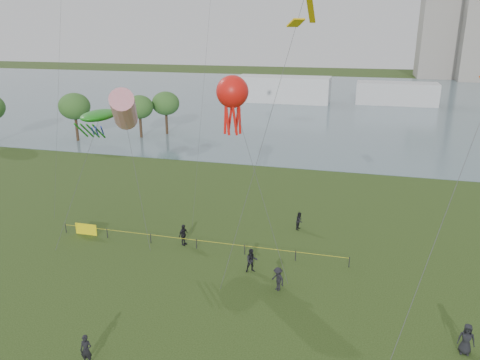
# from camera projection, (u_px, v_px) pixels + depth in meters

# --- Properties ---
(lake) EXTENTS (400.00, 120.00, 0.08)m
(lake) POSITION_uv_depth(u_px,v_px,m) (335.00, 101.00, 113.97)
(lake) COLOR slate
(lake) RESTS_ON ground_plane
(building_low) EXTENTS (16.00, 18.00, 28.00)m
(building_low) POSITION_uv_depth(u_px,v_px,m) (443.00, 37.00, 164.27)
(building_low) COLOR gray
(building_low) RESTS_ON ground_plane
(pavilion_left) EXTENTS (22.00, 8.00, 6.00)m
(pavilion_left) POSITION_uv_depth(u_px,v_px,m) (283.00, 89.00, 111.39)
(pavilion_left) COLOR silver
(pavilion_left) RESTS_ON ground_plane
(pavilion_right) EXTENTS (18.00, 7.00, 5.00)m
(pavilion_right) POSITION_uv_depth(u_px,v_px,m) (396.00, 93.00, 107.94)
(pavilion_right) COLOR silver
(pavilion_right) RESTS_ON ground_plane
(trees) EXTENTS (28.10, 17.23, 7.48)m
(trees) POSITION_uv_depth(u_px,v_px,m) (88.00, 106.00, 73.14)
(trees) COLOR #352518
(trees) RESTS_ON ground_plane
(fence) EXTENTS (24.07, 0.07, 1.05)m
(fence) POSITION_uv_depth(u_px,v_px,m) (127.00, 234.00, 38.97)
(fence) COLOR black
(fence) RESTS_ON ground_plane
(spectator_a) EXTENTS (1.07, 0.98, 1.79)m
(spectator_a) POSITION_uv_depth(u_px,v_px,m) (252.00, 261.00, 33.83)
(spectator_a) COLOR black
(spectator_a) RESTS_ON ground_plane
(spectator_b) EXTENTS (1.24, 1.15, 1.67)m
(spectator_b) POSITION_uv_depth(u_px,v_px,m) (278.00, 279.00, 31.47)
(spectator_b) COLOR black
(spectator_b) RESTS_ON ground_plane
(spectator_c) EXTENTS (0.72, 1.12, 1.78)m
(spectator_c) POSITION_uv_depth(u_px,v_px,m) (183.00, 235.00, 38.07)
(spectator_c) COLOR black
(spectator_c) RESTS_ON ground_plane
(spectator_d) EXTENTS (0.93, 0.66, 1.80)m
(spectator_d) POSITION_uv_depth(u_px,v_px,m) (466.00, 339.00, 25.29)
(spectator_d) COLOR black
(spectator_d) RESTS_ON ground_plane
(spectator_f) EXTENTS (0.69, 0.50, 1.74)m
(spectator_f) POSITION_uv_depth(u_px,v_px,m) (86.00, 350.00, 24.47)
(spectator_f) COLOR black
(spectator_f) RESTS_ON ground_plane
(spectator_g) EXTENTS (0.74, 0.87, 1.57)m
(spectator_g) POSITION_uv_depth(u_px,v_px,m) (300.00, 221.00, 41.07)
(spectator_g) COLOR black
(spectator_g) RESTS_ON ground_plane
(kite_windsock) EXTENTS (5.70, 6.05, 12.60)m
(kite_windsock) POSITION_uv_depth(u_px,v_px,m) (124.00, 110.00, 37.87)
(kite_windsock) COLOR #3F3F42
(kite_creature) EXTENTS (2.43, 8.46, 10.28)m
(kite_creature) POSITION_uv_depth(u_px,v_px,m) (99.00, 116.00, 39.74)
(kite_creature) COLOR #3F3F42
(kite_octopus) EXTENTS (5.63, 3.13, 13.94)m
(kite_octopus) POSITION_uv_depth(u_px,v_px,m) (232.00, 93.00, 31.46)
(kite_octopus) COLOR #3F3F42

